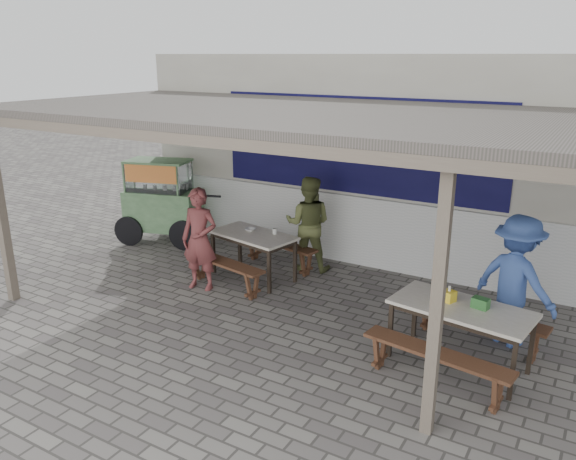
# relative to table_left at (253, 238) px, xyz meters

# --- Properties ---
(ground) EXTENTS (60.00, 60.00, 0.00)m
(ground) POSITION_rel_table_left_xyz_m (1.29, -1.52, -0.67)
(ground) COLOR slate
(ground) RESTS_ON ground
(back_wall) EXTENTS (9.00, 1.28, 3.50)m
(back_wall) POSITION_rel_table_left_xyz_m (1.28, 2.06, 1.05)
(back_wall) COLOR beige
(back_wall) RESTS_ON ground
(warung_roof) EXTENTS (9.00, 4.21, 2.81)m
(warung_roof) POSITION_rel_table_left_xyz_m (1.30, -0.62, 2.04)
(warung_roof) COLOR #554D49
(warung_roof) RESTS_ON ground
(table_left) EXTENTS (1.51, 0.98, 0.75)m
(table_left) POSITION_rel_table_left_xyz_m (0.00, 0.00, 0.00)
(table_left) COLOR silver
(table_left) RESTS_ON ground
(bench_left_street) EXTENTS (1.52, 0.57, 0.45)m
(bench_left_street) POSITION_rel_table_left_xyz_m (-0.12, -0.61, -0.33)
(bench_left_street) COLOR brown
(bench_left_street) RESTS_ON ground
(bench_left_wall) EXTENTS (1.52, 0.57, 0.45)m
(bench_left_wall) POSITION_rel_table_left_xyz_m (0.12, 0.61, -0.33)
(bench_left_wall) COLOR brown
(bench_left_wall) RESTS_ON ground
(table_right) EXTENTS (1.65, 0.98, 0.75)m
(table_right) POSITION_rel_table_left_xyz_m (3.57, -1.05, 0.00)
(table_right) COLOR silver
(table_right) RESTS_ON ground
(bench_right_street) EXTENTS (1.68, 0.52, 0.45)m
(bench_right_street) POSITION_rel_table_left_xyz_m (3.48, -1.67, -0.33)
(bench_right_street) COLOR brown
(bench_right_street) RESTS_ON ground
(bench_right_wall) EXTENTS (1.68, 0.52, 0.45)m
(bench_right_wall) POSITION_rel_table_left_xyz_m (3.66, -0.43, -0.33)
(bench_right_wall) COLOR brown
(bench_right_wall) RESTS_ON ground
(vendor_cart) EXTENTS (1.89, 1.18, 1.60)m
(vendor_cart) POSITION_rel_table_left_xyz_m (-2.53, 0.65, 0.20)
(vendor_cart) COLOR #6D9C68
(vendor_cart) RESTS_ON ground
(patron_street_side) EXTENTS (0.64, 0.48, 1.59)m
(patron_street_side) POSITION_rel_table_left_xyz_m (-0.46, -0.77, 0.12)
(patron_street_side) COLOR brown
(patron_street_side) RESTS_ON ground
(patron_wall_side) EXTENTS (0.93, 0.82, 1.60)m
(patron_wall_side) POSITION_rel_table_left_xyz_m (0.58, 0.78, 0.13)
(patron_wall_side) COLOR #5D6435
(patron_wall_side) RESTS_ON ground
(patron_right_table) EXTENTS (1.24, 1.01, 1.67)m
(patron_right_table) POSITION_rel_table_left_xyz_m (3.99, -0.17, 0.16)
(patron_right_table) COLOR #3E5CAB
(patron_right_table) RESTS_ON ground
(tissue_box) EXTENTS (0.17, 0.17, 0.13)m
(tissue_box) POSITION_rel_table_left_xyz_m (3.40, -0.99, 0.14)
(tissue_box) COLOR yellow
(tissue_box) RESTS_ON table_right
(donation_box) EXTENTS (0.20, 0.16, 0.12)m
(donation_box) POSITION_rel_table_left_xyz_m (3.75, -0.99, 0.14)
(donation_box) COLOR #2F6A30
(donation_box) RESTS_ON table_right
(condiment_jar) EXTENTS (0.08, 0.08, 0.08)m
(condiment_jar) POSITION_rel_table_left_xyz_m (0.30, 0.17, 0.12)
(condiment_jar) COLOR silver
(condiment_jar) RESTS_ON table_left
(condiment_bowl) EXTENTS (0.18, 0.18, 0.04)m
(condiment_bowl) POSITION_rel_table_left_xyz_m (-0.13, 0.11, 0.10)
(condiment_bowl) COLOR white
(condiment_bowl) RESTS_ON table_left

